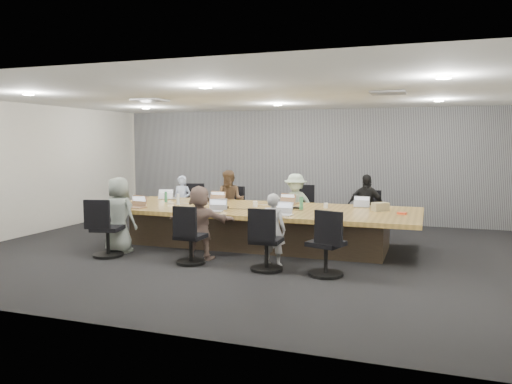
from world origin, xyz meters
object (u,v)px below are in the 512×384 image
(laptop_2, at_px, (289,203))
(laptop_5, at_px, (213,211))
(chair_2, at_px, (300,213))
(person_0, at_px, (182,202))
(chair_5, at_px, (191,241))
(laptop_3, at_px, (362,206))
(bottle_green_left, at_px, (166,197))
(chair_3, at_px, (367,219))
(chair_6, at_px, (267,245))
(person_3, at_px, (366,207))
(conference_table, at_px, (258,225))
(chair_4, at_px, (108,233))
(mug_brown, at_px, (134,200))
(bottle_green_right, at_px, (301,203))
(laptop_1, at_px, (220,200))
(person_4, at_px, (119,215))
(laptop_4, at_px, (136,207))
(stapler, at_px, (272,210))
(chair_0, at_px, (189,209))
(laptop_6, at_px, (283,215))
(person_1, at_px, (230,201))
(snack_packet, at_px, (402,213))
(person_6, at_px, (273,229))
(person_2, at_px, (296,204))
(chair_7, at_px, (326,249))
(bottle_clear, at_px, (178,199))
(canvas_bag, at_px, (380,207))
(laptop_0, at_px, (171,198))
(chair_1, at_px, (236,213))
(person_5, at_px, (200,222))

(laptop_2, relative_size, laptop_5, 0.99)
(chair_2, relative_size, person_0, 0.71)
(chair_5, xyz_separation_m, person_0, (-1.75, 3.05, 0.23))
(laptop_3, xyz_separation_m, bottle_green_left, (-3.97, -0.58, 0.10))
(chair_3, bearing_deg, chair_6, 57.26)
(chair_3, xyz_separation_m, person_3, (0.00, -0.35, 0.30))
(conference_table, relative_size, chair_4, 7.27)
(person_3, relative_size, laptop_3, 4.49)
(chair_2, bearing_deg, bottle_green_left, 18.50)
(chair_3, bearing_deg, conference_table, 28.06)
(mug_brown, bearing_deg, bottle_green_right, 1.84)
(bottle_green_left, bearing_deg, laptop_1, 30.61)
(chair_2, distance_m, person_4, 3.99)
(laptop_4, relative_size, stapler, 2.12)
(person_0, relative_size, stapler, 7.33)
(chair_6, relative_size, laptop_3, 2.65)
(chair_0, xyz_separation_m, laptop_5, (1.75, -2.50, 0.36))
(laptop_5, relative_size, laptop_6, 1.03)
(person_1, height_order, snack_packet, person_1)
(laptop_6, distance_m, bottle_green_left, 3.01)
(chair_0, bearing_deg, snack_packet, 143.99)
(person_6, height_order, snack_packet, person_6)
(person_6, bearing_deg, conference_table, -52.32)
(chair_5, xyz_separation_m, bottle_green_right, (1.42, 1.70, 0.48))
(laptop_2, bearing_deg, chair_3, -138.51)
(person_2, distance_m, bottle_green_left, 2.75)
(person_4, bearing_deg, laptop_1, -108.46)
(chair_7, height_order, laptop_2, chair_7)
(chair_2, height_order, bottle_clear, bottle_clear)
(laptop_1, bearing_deg, laptop_6, 145.89)
(conference_table, xyz_separation_m, bottle_green_left, (-2.10, 0.22, 0.45))
(canvas_bag, bearing_deg, chair_0, 162.99)
(laptop_0, bearing_deg, person_0, -97.30)
(chair_7, height_order, snack_packet, chair_7)
(bottle_green_left, distance_m, bottle_green_right, 2.96)
(chair_1, relative_size, laptop_4, 2.05)
(laptop_6, xyz_separation_m, bottle_clear, (-2.37, 0.69, 0.10))
(chair_4, height_order, person_3, person_3)
(conference_table, xyz_separation_m, person_2, (0.39, 1.35, 0.26))
(chair_4, xyz_separation_m, person_0, (-0.14, 3.05, 0.20))
(canvas_bag, bearing_deg, bottle_green_left, -178.90)
(laptop_3, bearing_deg, laptop_6, 56.76)
(chair_4, xyz_separation_m, person_4, (0.00, 0.35, 0.27))
(chair_7, relative_size, mug_brown, 8.25)
(chair_1, height_order, person_5, person_5)
(person_4, bearing_deg, laptop_2, -132.37)
(chair_7, height_order, bottle_clear, bottle_clear)
(person_3, bearing_deg, mug_brown, -154.44)
(chair_3, distance_m, stapler, 2.64)
(chair_6, relative_size, person_0, 0.65)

